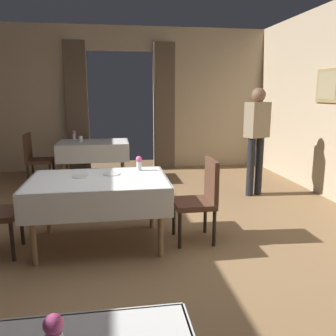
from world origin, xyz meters
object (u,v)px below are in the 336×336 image
plate_mid_c (112,174)px  person_waiter_by_doorway (257,133)px  plate_mid_b (80,176)px  flower_vase_far (74,135)px  chair_far_left (35,157)px  dining_table_far (94,147)px  flower_vase_near (54,335)px  chair_mid_right (201,196)px  dining_table_mid (98,187)px  glass_far_b (81,139)px  flower_vase_mid (139,163)px

plate_mid_c → person_waiter_by_doorway: bearing=31.7°
plate_mid_b → flower_vase_far: flower_vase_far is taller
chair_far_left → plate_mid_b: size_ratio=5.03×
dining_table_far → flower_vase_near: bearing=-88.3°
chair_mid_right → person_waiter_by_doorway: 2.13m
flower_vase_near → flower_vase_far: size_ratio=0.91×
flower_vase_far → dining_table_mid: bearing=-79.8°
plate_mid_b → flower_vase_far: bearing=97.1°
plate_mid_c → chair_mid_right: bearing=-11.9°
chair_mid_right → glass_far_b: size_ratio=9.35×
dining_table_mid → chair_far_left: bearing=113.7°
dining_table_mid → chair_mid_right: size_ratio=1.58×
flower_vase_far → glass_far_b: (0.14, -0.23, -0.05)m
dining_table_far → chair_mid_right: 3.26m
chair_mid_right → flower_vase_far: bearing=117.4°
dining_table_far → flower_vase_near: size_ratio=7.65×
plate_mid_c → glass_far_b: 2.91m
dining_table_far → chair_far_left: 1.05m
dining_table_far → flower_vase_near: 5.53m
dining_table_far → person_waiter_by_doorway: (2.63, -1.37, 0.38)m
flower_vase_mid → chair_mid_right: bearing=-29.1°
chair_mid_right → person_waiter_by_doorway: bearing=51.0°
dining_table_mid → chair_far_left: (-1.23, 2.81, -0.14)m
plate_mid_c → flower_vase_far: flower_vase_far is taller
dining_table_mid → plate_mid_c: plate_mid_c is taller
dining_table_far → person_waiter_by_doorway: size_ratio=0.75×
chair_far_left → plate_mid_b: (1.04, -2.71, 0.24)m
chair_mid_right → flower_vase_near: bearing=-114.5°
flower_vase_far → person_waiter_by_doorway: bearing=-29.1°
chair_mid_right → flower_vase_mid: bearing=150.9°
glass_far_b → person_waiter_by_doorway: bearing=-26.8°
plate_mid_b → dining_table_mid: bearing=-26.2°
chair_mid_right → flower_vase_mid: size_ratio=5.36×
dining_table_far → plate_mid_b: bearing=-89.8°
chair_far_left → flower_vase_far: 0.84m
chair_far_left → plate_mid_c: chair_far_left is taller
plate_mid_b → flower_vase_mid: bearing=18.4°
plate_mid_c → glass_far_b: bearing=101.6°
plate_mid_c → flower_vase_far: 3.16m
chair_far_left → flower_vase_near: (1.19, -5.41, 0.33)m
chair_far_left → flower_vase_mid: size_ratio=5.36×
dining_table_mid → plate_mid_b: bearing=153.8°
chair_far_left → flower_vase_far: (0.65, 0.42, 0.33)m
dining_table_mid → chair_mid_right: 1.13m
plate_mid_c → person_waiter_by_doorway: (2.28, 1.41, 0.27)m
person_waiter_by_doorway → glass_far_b: bearing=153.2°
dining_table_far → flower_vase_mid: 2.71m
chair_mid_right → plate_mid_b: 1.34m
dining_table_mid → plate_mid_c: size_ratio=7.93×
plate_mid_b → person_waiter_by_doorway: (2.62, 1.46, 0.27)m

